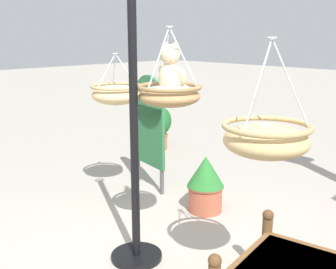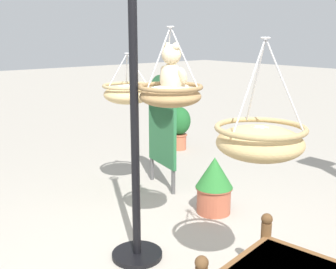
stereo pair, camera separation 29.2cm
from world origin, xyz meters
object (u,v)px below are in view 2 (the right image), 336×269
at_px(hanging_basket_left_high, 128,93).
at_px(potted_plant_bushy_green, 214,184).
at_px(display_sign_board, 162,122).
at_px(potted_plant_tall_leafy, 179,125).
at_px(display_pole_central, 136,180).
at_px(hanging_basket_right_low, 260,140).
at_px(teddy_bear, 172,72).
at_px(hanging_basket_with_teddy, 170,94).

bearing_deg(hanging_basket_left_high, potted_plant_bushy_green, 27.12).
bearing_deg(display_sign_board, potted_plant_bushy_green, -3.80).
bearing_deg(potted_plant_tall_leafy, display_pole_central, -46.92).
relative_size(hanging_basket_left_high, potted_plant_tall_leafy, 0.79).
xyz_separation_m(hanging_basket_left_high, potted_plant_bushy_green, (0.92, 0.47, -0.93)).
bearing_deg(hanging_basket_left_high, display_sign_board, 96.61).
height_order(hanging_basket_left_high, hanging_basket_right_low, hanging_basket_right_low).
relative_size(display_pole_central, potted_plant_bushy_green, 3.71).
height_order(teddy_bear, hanging_basket_left_high, teddy_bear).
height_order(display_pole_central, hanging_basket_right_low, display_pole_central).
bearing_deg(hanging_basket_left_high, hanging_basket_with_teddy, -19.64).
xyz_separation_m(potted_plant_tall_leafy, display_sign_board, (1.19, -1.32, 0.42)).
xyz_separation_m(display_pole_central, hanging_basket_with_teddy, (0.15, 0.25, 0.72)).
relative_size(hanging_basket_with_teddy, display_sign_board, 0.45).
xyz_separation_m(hanging_basket_left_high, hanging_basket_right_low, (2.22, -0.47, -0.03)).
xyz_separation_m(teddy_bear, hanging_basket_left_high, (-1.30, 0.44, -0.34)).
relative_size(hanging_basket_with_teddy, hanging_basket_right_low, 0.81).
xyz_separation_m(hanging_basket_with_teddy, hanging_basket_left_high, (-1.30, 0.46, -0.17)).
bearing_deg(potted_plant_bushy_green, teddy_bear, -67.26).
xyz_separation_m(display_pole_central, hanging_basket_right_low, (1.07, 0.24, 0.52)).
bearing_deg(display_pole_central, potted_plant_tall_leafy, 133.08).
bearing_deg(teddy_bear, potted_plant_tall_leafy, 138.01).
distance_m(potted_plant_tall_leafy, potted_plant_bushy_green, 2.57).
bearing_deg(display_sign_board, teddy_bear, -35.68).
relative_size(hanging_basket_left_high, hanging_basket_right_low, 0.73).
height_order(hanging_basket_left_high, display_sign_board, hanging_basket_left_high).
bearing_deg(potted_plant_tall_leafy, potted_plant_bushy_green, -32.54).
bearing_deg(potted_plant_bushy_green, display_sign_board, 176.20).
distance_m(hanging_basket_with_teddy, potted_plant_tall_leafy, 3.59).
distance_m(hanging_basket_with_teddy, potted_plant_bushy_green, 1.49).
height_order(teddy_bear, display_sign_board, teddy_bear).
distance_m(hanging_basket_left_high, potted_plant_tall_leafy, 2.39).
distance_m(display_pole_central, hanging_basket_right_low, 1.21).
relative_size(hanging_basket_with_teddy, hanging_basket_left_high, 1.11).
bearing_deg(display_sign_board, hanging_basket_with_teddy, -36.26).
distance_m(display_pole_central, potted_plant_bushy_green, 1.27).
relative_size(potted_plant_tall_leafy, display_sign_board, 0.51).
bearing_deg(hanging_basket_with_teddy, display_sign_board, 143.74).
relative_size(hanging_basket_with_teddy, teddy_bear, 1.56).
bearing_deg(display_sign_board, hanging_basket_left_high, -83.39).
distance_m(display_pole_central, potted_plant_tall_leafy, 3.52).
bearing_deg(display_pole_central, teddy_bear, 61.04).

